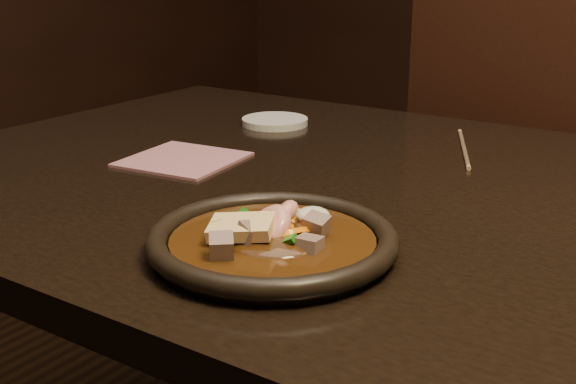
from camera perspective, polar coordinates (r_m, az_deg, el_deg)
The scene contains 7 objects.
table at distance 0.94m, azimuth 12.70°, elevation -5.09°, with size 1.60×0.90×0.75m.
chair at distance 1.62m, azimuth 18.53°, elevation -0.81°, with size 0.53×0.53×0.98m.
plate at distance 0.74m, azimuth -1.22°, elevation -3.94°, with size 0.26×0.26×0.03m.
stirfry at distance 0.73m, azimuth -1.35°, elevation -3.47°, with size 0.12×0.16×0.06m.
saucer_left at distance 1.30m, azimuth -1.04°, elevation 5.60°, with size 0.12×0.12×0.01m, color silver.
chopsticks at distance 1.16m, azimuth 13.73°, elevation 3.39°, with size 0.10×0.21×0.01m.
napkin at distance 1.08m, azimuth -8.28°, elevation 2.56°, with size 0.15×0.15×0.00m, color #995E68.
Camera 1 is at (0.30, -0.82, 1.04)m, focal length 45.00 mm.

